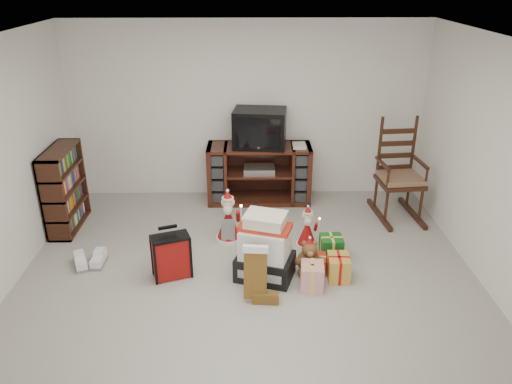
# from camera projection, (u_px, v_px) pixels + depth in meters

# --- Properties ---
(room) EXTENTS (5.01, 5.01, 2.51)m
(room) POSITION_uv_depth(u_px,v_px,m) (247.00, 180.00, 4.75)
(room) COLOR #A29F95
(room) RESTS_ON ground
(tv_stand) EXTENTS (1.46, 0.53, 0.83)m
(tv_stand) POSITION_uv_depth(u_px,v_px,m) (259.00, 173.00, 7.11)
(tv_stand) COLOR #4B1E15
(tv_stand) RESTS_ON floor
(bookshelf) EXTENTS (0.29, 0.87, 1.06)m
(bookshelf) POSITION_uv_depth(u_px,v_px,m) (65.00, 190.00, 6.33)
(bookshelf) COLOR #3B1A10
(bookshelf) RESTS_ON floor
(rocking_chair) EXTENTS (0.63, 0.96, 1.38)m
(rocking_chair) POSITION_uv_depth(u_px,v_px,m) (398.00, 182.00, 6.68)
(rocking_chair) COLOR #3B1A10
(rocking_chair) RESTS_ON floor
(gift_pile) EXTENTS (0.70, 0.59, 0.75)m
(gift_pile) POSITION_uv_depth(u_px,v_px,m) (265.00, 251.00, 5.33)
(gift_pile) COLOR black
(gift_pile) RESTS_ON floor
(red_suitcase) EXTENTS (0.43, 0.32, 0.58)m
(red_suitcase) POSITION_uv_depth(u_px,v_px,m) (171.00, 256.00, 5.37)
(red_suitcase) COLOR maroon
(red_suitcase) RESTS_ON floor
(stocking) EXTENTS (0.30, 0.15, 0.62)m
(stocking) POSITION_uv_depth(u_px,v_px,m) (255.00, 274.00, 4.96)
(stocking) COLOR #0D7A1A
(stocking) RESTS_ON floor
(teddy_bear) EXTENTS (0.26, 0.23, 0.38)m
(teddy_bear) POSITION_uv_depth(u_px,v_px,m) (309.00, 258.00, 5.50)
(teddy_bear) COLOR brown
(teddy_bear) RESTS_ON floor
(santa_figurine) EXTENTS (0.26, 0.25, 0.53)m
(santa_figurine) POSITION_uv_depth(u_px,v_px,m) (307.00, 231.00, 5.99)
(santa_figurine) COLOR maroon
(santa_figurine) RESTS_ON floor
(mrs_claus_figurine) EXTENTS (0.33, 0.31, 0.67)m
(mrs_claus_figurine) POSITION_uv_depth(u_px,v_px,m) (228.00, 221.00, 6.11)
(mrs_claus_figurine) COLOR maroon
(mrs_claus_figurine) RESTS_ON floor
(sneaker_pair) EXTENTS (0.39, 0.33, 0.11)m
(sneaker_pair) POSITION_uv_depth(u_px,v_px,m) (90.00, 261.00, 5.65)
(sneaker_pair) COLOR white
(sneaker_pair) RESTS_ON floor
(gift_cluster) EXTENTS (0.55, 0.84, 0.25)m
(gift_cluster) POSITION_uv_depth(u_px,v_px,m) (325.00, 264.00, 5.47)
(gift_cluster) COLOR red
(gift_cluster) RESTS_ON floor
(crt_television) EXTENTS (0.76, 0.59, 0.52)m
(crt_television) POSITION_uv_depth(u_px,v_px,m) (260.00, 128.00, 6.83)
(crt_television) COLOR black
(crt_television) RESTS_ON tv_stand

